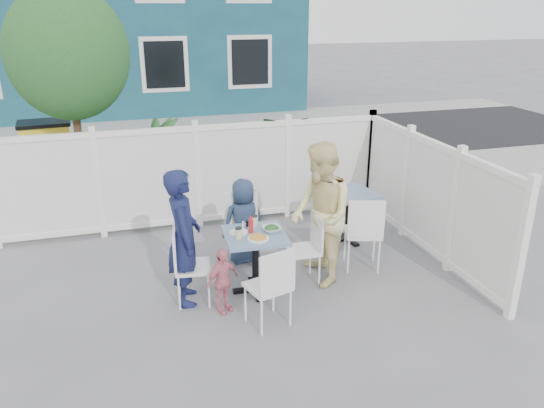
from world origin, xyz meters
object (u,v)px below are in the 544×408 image
object	(u,v)px
chair_near	(272,282)
boy	(244,221)
utility_cabinet	(50,166)
main_table	(255,247)
chair_back	(241,225)
chair_right	(309,244)
woman	(321,215)
toddler	(222,281)
spare_table	(349,203)
chair_left	(185,261)
man	(184,237)

from	to	relation	value
chair_near	boy	bearing A→B (deg)	70.95
utility_cabinet	boy	world-z (taller)	utility_cabinet
main_table	chair_back	world-z (taller)	chair_back
chair_right	woman	distance (m)	0.40
toddler	chair_near	bearing A→B (deg)	-75.88
chair_right	main_table	bearing A→B (deg)	96.55
spare_table	chair_back	distance (m)	1.70
main_table	toddler	bearing A→B (deg)	-143.89
utility_cabinet	boy	bearing A→B (deg)	-53.61
chair_back	toddler	bearing A→B (deg)	78.60
toddler	spare_table	bearing A→B (deg)	2.44
chair_near	boy	xyz separation A→B (m)	(0.08, 1.60, 0.04)
main_table	chair_back	bearing A→B (deg)	89.46
utility_cabinet	chair_back	xyz separation A→B (m)	(2.60, -3.08, -0.14)
chair_near	utility_cabinet	bearing A→B (deg)	102.99
main_table	chair_left	bearing A→B (deg)	-179.07
utility_cabinet	chair_back	world-z (taller)	utility_cabinet
utility_cabinet	spare_table	size ratio (longest dim) A/B	1.76
spare_table	chair_left	xyz separation A→B (m)	(-2.51, -1.08, -0.05)
chair_back	boy	xyz separation A→B (m)	(0.05, 0.07, 0.01)
main_table	spare_table	xyz separation A→B (m)	(1.68, 1.06, -0.01)
boy	toddler	world-z (taller)	boy
chair_back	main_table	bearing A→B (deg)	101.80
chair_near	boy	world-z (taller)	boy
man	woman	world-z (taller)	woman
spare_table	chair_back	size ratio (longest dim) A/B	0.82
chair_back	man	xyz separation A→B (m)	(-0.84, -0.72, 0.24)
spare_table	toddler	distance (m)	2.58
utility_cabinet	main_table	size ratio (longest dim) A/B	1.87
chair_right	chair_back	world-z (taller)	chair_back
chair_right	man	size ratio (longest dim) A/B	0.54
chair_back	chair_near	distance (m)	1.54
man	utility_cabinet	bearing A→B (deg)	29.21
main_table	chair_left	size ratio (longest dim) A/B	0.83
chair_near	chair_back	bearing A→B (deg)	72.59
woman	toddler	xyz separation A→B (m)	(-1.31, -0.38, -0.50)
spare_table	chair_left	distance (m)	2.73
spare_table	boy	bearing A→B (deg)	-171.24
chair_near	main_table	bearing A→B (deg)	71.91
utility_cabinet	man	xyz separation A→B (m)	(1.77, -3.80, 0.10)
utility_cabinet	chair_right	size ratio (longest dim) A/B	1.62
toddler	man	bearing A→B (deg)	103.62
chair_left	spare_table	bearing A→B (deg)	120.99
chair_left	chair_back	xyz separation A→B (m)	(0.84, 0.76, 0.04)
main_table	man	world-z (taller)	man
spare_table	toddler	xyz separation A→B (m)	(-2.15, -1.41, -0.19)
chair_back	boy	world-z (taller)	boy
utility_cabinet	man	bearing A→B (deg)	-70.07
chair_right	chair_back	bearing A→B (deg)	46.78
main_table	utility_cabinet	bearing A→B (deg)	124.20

